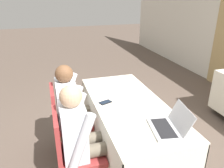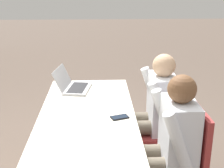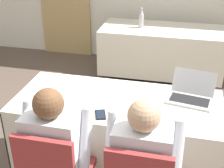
{
  "view_description": "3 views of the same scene",
  "coord_description": "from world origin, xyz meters",
  "px_view_note": "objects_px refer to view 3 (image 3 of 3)",
  "views": [
    {
      "loc": [
        2.02,
        -0.81,
        1.88
      ],
      "look_at": [
        0.0,
        -0.2,
        1.01
      ],
      "focal_mm": 35.0,
      "sensor_mm": 36.0,
      "label": 1
    },
    {
      "loc": [
        -2.26,
        -0.09,
        1.78
      ],
      "look_at": [
        0.0,
        -0.2,
        1.01
      ],
      "focal_mm": 50.0,
      "sensor_mm": 36.0,
      "label": 2
    },
    {
      "loc": [
        0.46,
        -2.19,
        2.06
      ],
      "look_at": [
        0.0,
        -0.2,
        1.01
      ],
      "focal_mm": 50.0,
      "sensor_mm": 36.0,
      "label": 3
    }
  ],
  "objects_px": {
    "cell_phone": "(100,115)",
    "laptop": "(191,95)",
    "water_bottle": "(141,19)",
    "person_checkered_shirt": "(58,148)",
    "person_white_shirt": "(143,161)"
  },
  "relations": [
    {
      "from": "person_checkered_shirt",
      "to": "cell_phone",
      "type": "bearing_deg",
      "value": -123.91
    },
    {
      "from": "laptop",
      "to": "cell_phone",
      "type": "relative_size",
      "value": 2.61
    },
    {
      "from": "cell_phone",
      "to": "water_bottle",
      "type": "xyz_separation_m",
      "value": [
        -0.03,
        2.33,
        0.12
      ]
    },
    {
      "from": "cell_phone",
      "to": "person_checkered_shirt",
      "type": "bearing_deg",
      "value": -143.35
    },
    {
      "from": "cell_phone",
      "to": "water_bottle",
      "type": "height_order",
      "value": "water_bottle"
    },
    {
      "from": "laptop",
      "to": "cell_phone",
      "type": "xyz_separation_m",
      "value": [
        -0.67,
        -0.4,
        -0.04
      ]
    },
    {
      "from": "cell_phone",
      "to": "laptop",
      "type": "bearing_deg",
      "value": 11.75
    },
    {
      "from": "water_bottle",
      "to": "person_checkered_shirt",
      "type": "height_order",
      "value": "person_checkered_shirt"
    },
    {
      "from": "cell_phone",
      "to": "person_checkered_shirt",
      "type": "distance_m",
      "value": 0.41
    },
    {
      "from": "laptop",
      "to": "water_bottle",
      "type": "relative_size",
      "value": 1.46
    },
    {
      "from": "person_white_shirt",
      "to": "cell_phone",
      "type": "bearing_deg",
      "value": -41.19
    },
    {
      "from": "laptop",
      "to": "person_white_shirt",
      "type": "xyz_separation_m",
      "value": [
        -0.29,
        -0.73,
        -0.14
      ]
    },
    {
      "from": "water_bottle",
      "to": "laptop",
      "type": "bearing_deg",
      "value": -70.1
    },
    {
      "from": "water_bottle",
      "to": "cell_phone",
      "type": "bearing_deg",
      "value": -89.25
    },
    {
      "from": "laptop",
      "to": "water_bottle",
      "type": "height_order",
      "value": "water_bottle"
    }
  ]
}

